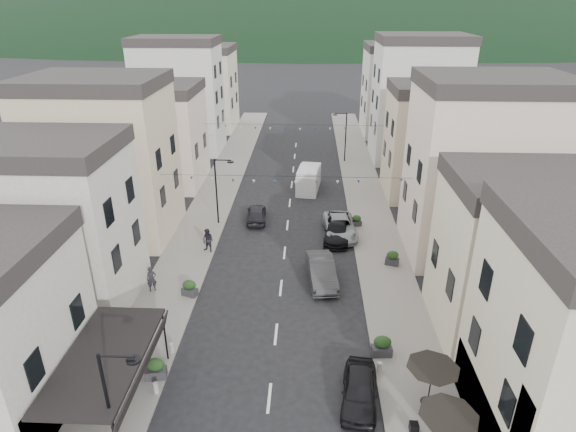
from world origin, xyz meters
The scene contains 26 objects.
sidewalk_left centered at (-7.50, 32.00, 0.06)m, with size 4.00×76.00×0.12m, color slate.
sidewalk_right centered at (7.50, 32.00, 0.06)m, with size 4.00×76.00×0.12m, color slate.
hill_backdrop centered at (0.00, 300.00, 0.00)m, with size 640.00×360.00×70.00m, color black.
boutique_awning centered at (-7.25, 5.00, 3.11)m, with size 3.77×7.50×3.28m.
buildings_row_left centered at (-14.50, 37.75, 6.12)m, with size 10.20×54.16×14.00m.
buildings_row_right centered at (14.50, 36.59, 6.32)m, with size 10.20×54.16×14.50m.
cafe_terrace centered at (7.70, 2.80, 2.36)m, with size 2.50×8.10×2.53m.
streetlamp_left_near centered at (-5.82, 2.00, 3.70)m, with size 1.70×0.56×6.00m.
streetlamp_left_far centered at (-5.82, 26.00, 3.70)m, with size 1.70×0.56×6.00m.
streetlamp_right_far centered at (5.82, 44.00, 3.70)m, with size 1.70×0.56×6.00m.
bollards centered at (0.00, 5.50, 0.42)m, with size 11.66×10.26×0.60m.
bunting_near centered at (0.00, 22.00, 5.65)m, with size 19.00×0.28×0.62m.
bunting_far centered at (0.00, 38.00, 5.65)m, with size 19.00×0.28×0.62m.
parked_car_a centered at (4.46, 6.00, 0.73)m, with size 1.71×4.26×1.45m, color black.
parked_car_b centered at (2.80, 16.96, 0.83)m, with size 1.76×5.05×1.66m, color #313134.
parked_car_c centered at (4.47, 24.36, 0.77)m, with size 2.55×5.53×1.54m, color gray.
parked_car_d centered at (4.20, 23.57, 0.71)m, with size 1.99×4.90×1.42m, color black.
parked_car_e centered at (-2.80, 26.79, 0.71)m, with size 1.67×4.15×1.42m, color black.
delivery_van centered at (1.79, 34.66, 1.21)m, with size 2.61×5.33×2.46m.
pedestrian_a centered at (-8.65, 15.14, 1.01)m, with size 0.65×0.43×1.79m, color black.
pedestrian_b centered at (-5.94, 20.76, 1.08)m, with size 0.93×0.73×1.92m, color black.
planter_la centered at (-6.00, 7.03, 0.71)m, with size 1.17×0.77×1.22m.
planter_lb centered at (-6.00, 14.68, 0.67)m, with size 1.15×0.88×1.14m.
planter_ra centered at (6.00, 9.33, 0.73)m, with size 1.16×0.70×1.25m.
planter_rb centered at (8.09, 19.36, 0.66)m, with size 1.11×0.80×1.12m.
planter_rc centered at (6.00, 25.94, 0.60)m, with size 0.97×0.69×0.99m.
Camera 1 is at (1.74, -12.02, 18.31)m, focal length 30.00 mm.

